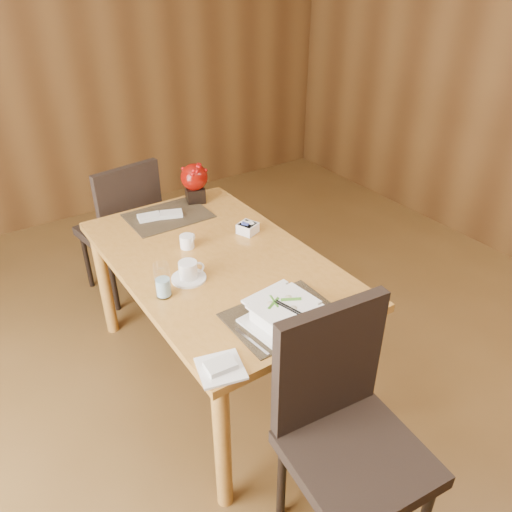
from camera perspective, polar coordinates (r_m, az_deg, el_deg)
ground at (r=2.60m, az=3.30°, el=-20.57°), size 6.00×6.00×0.00m
back_wall at (r=4.40m, az=-21.90°, el=21.13°), size 5.00×0.02×2.80m
dining_table at (r=2.52m, az=-4.43°, el=-2.16°), size 0.90×1.50×0.75m
placemat_near at (r=2.08m, az=3.10°, el=-6.88°), size 0.45×0.33×0.01m
placemat_far at (r=2.90m, az=-9.99°, el=4.55°), size 0.45×0.33×0.01m
soup_setting at (r=2.01m, az=3.16°, el=-6.71°), size 0.30×0.30×0.11m
coffee_cup at (r=2.31m, az=-7.75°, el=-1.82°), size 0.16×0.16×0.09m
water_glass at (r=2.19m, az=-10.63°, el=-2.76°), size 0.09×0.09×0.16m
creamer_jug at (r=2.56m, az=-7.90°, el=1.65°), size 0.12×0.12×0.07m
sugar_caddy at (r=2.67m, az=-0.95°, el=3.20°), size 0.12×0.12×0.05m
berry_decor at (r=3.00m, az=-7.05°, el=8.55°), size 0.16×0.16×0.24m
napkins_far at (r=2.88m, az=-10.70°, el=4.60°), size 0.26×0.15×0.02m
bread_plate at (r=1.86m, az=-4.06°, el=-12.72°), size 0.20×0.20×0.01m
near_chair at (r=1.95m, az=10.06°, el=-18.15°), size 0.52×0.52×1.02m
far_chair at (r=3.33m, az=-14.85°, el=3.60°), size 0.51×0.51×0.96m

